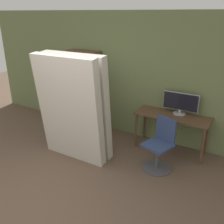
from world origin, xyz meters
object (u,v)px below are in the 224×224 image
object	(u,v)px
mattress_far	(78,106)
monitor	(180,103)
bookshelf	(82,91)
office_chair	(160,148)
mattress_near	(70,110)

from	to	relation	value
mattress_far	monitor	bearing A→B (deg)	35.75
bookshelf	mattress_far	xyz separation A→B (m)	(0.79, -1.18, 0.13)
office_chair	bookshelf	size ratio (longest dim) A/B	0.52
office_chair	monitor	bearing A→B (deg)	85.64
mattress_far	mattress_near	bearing A→B (deg)	-90.00
mattress_far	bookshelf	bearing A→B (deg)	123.73
monitor	office_chair	xyz separation A→B (m)	(-0.07, -0.87, -0.61)
office_chair	bookshelf	bearing A→B (deg)	159.21
monitor	office_chair	distance (m)	1.06
mattress_near	mattress_far	xyz separation A→B (m)	(0.00, 0.26, 0.00)
mattress_near	mattress_far	world-z (taller)	same
monitor	mattress_far	xyz separation A→B (m)	(-1.61, -1.16, 0.00)
monitor	mattress_near	xyz separation A→B (m)	(-1.61, -1.42, 0.00)
monitor	office_chair	world-z (taller)	monitor
office_chair	mattress_near	distance (m)	1.75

